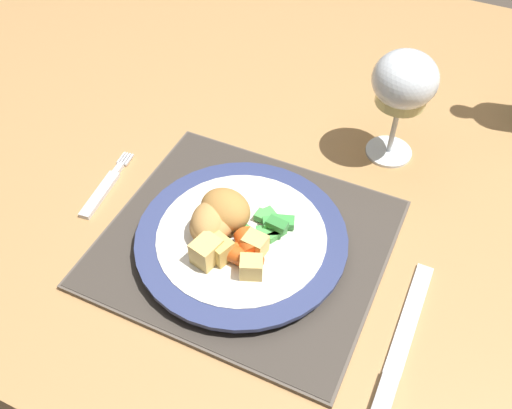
{
  "coord_description": "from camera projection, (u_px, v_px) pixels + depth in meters",
  "views": [
    {
      "loc": [
        0.23,
        -0.58,
        1.27
      ],
      "look_at": [
        0.04,
        -0.18,
        0.78
      ],
      "focal_mm": 40.0,
      "sensor_mm": 36.0,
      "label": 1
    }
  ],
  "objects": [
    {
      "name": "ground_plane",
      "position": [
        273.0,
        367.0,
        1.36
      ],
      "size": [
        6.0,
        6.0,
        0.0
      ],
      "primitive_type": "plane",
      "color": "#4C4238"
    },
    {
      "name": "dinner_plate",
      "position": [
        242.0,
        240.0,
        0.65
      ],
      "size": [
        0.24,
        0.24,
        0.02
      ],
      "color": "white",
      "rests_on": "placemat"
    },
    {
      "name": "roast_potatoes",
      "position": [
        228.0,
        252.0,
        0.61
      ],
      "size": [
        0.08,
        0.06,
        0.03
      ],
      "color": "#DBB256",
      "rests_on": "dinner_plate"
    },
    {
      "name": "dining_table",
      "position": [
        282.0,
        172.0,
        0.88
      ],
      "size": [
        1.24,
        0.96,
        0.74
      ],
      "color": "#AD7F4C",
      "rests_on": "ground"
    },
    {
      "name": "green_beans_pile",
      "position": [
        271.0,
        226.0,
        0.64
      ],
      "size": [
        0.06,
        0.06,
        0.02
      ],
      "color": "#4CA84C",
      "rests_on": "dinner_plate"
    },
    {
      "name": "wine_glass",
      "position": [
        404.0,
        84.0,
        0.69
      ],
      "size": [
        0.08,
        0.08,
        0.15
      ],
      "color": "silver",
      "rests_on": "dining_table"
    },
    {
      "name": "placemat",
      "position": [
        245.0,
        243.0,
        0.67
      ],
      "size": [
        0.32,
        0.29,
        0.01
      ],
      "color": "brown",
      "rests_on": "dining_table"
    },
    {
      "name": "breaded_croquettes",
      "position": [
        217.0,
        217.0,
        0.64
      ],
      "size": [
        0.07,
        0.09,
        0.04
      ],
      "color": "#B77F3D",
      "rests_on": "dinner_plate"
    },
    {
      "name": "fork",
      "position": [
        104.0,
        189.0,
        0.73
      ],
      "size": [
        0.03,
        0.12,
        0.01
      ],
      "color": "silver",
      "rests_on": "dining_table"
    },
    {
      "name": "table_knife",
      "position": [
        396.0,
        361.0,
        0.57
      ],
      "size": [
        0.02,
        0.21,
        0.01
      ],
      "color": "silver",
      "rests_on": "dining_table"
    },
    {
      "name": "glazed_carrots",
      "position": [
        242.0,
        251.0,
        0.62
      ],
      "size": [
        0.06,
        0.05,
        0.02
      ],
      "color": "#CC5119",
      "rests_on": "dinner_plate"
    }
  ]
}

